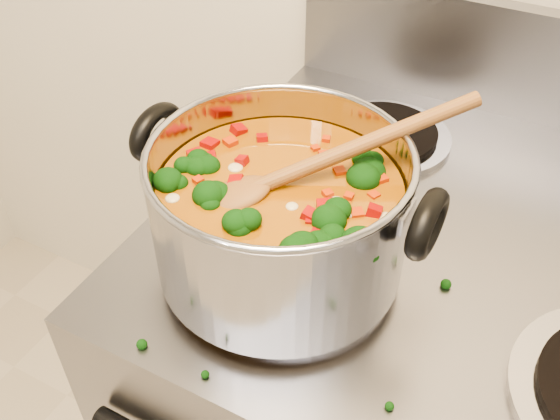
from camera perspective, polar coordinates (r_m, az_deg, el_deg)
The scene contains 3 objects.
stockpot at distance 0.64m, azimuth 0.04°, elevation -0.34°, with size 0.32×0.26×0.16m.
wooden_spoon at distance 0.61m, azimuth 1.76°, elevation 3.65°, with size 0.23×0.23×0.09m.
cooktop_crumbs at distance 0.64m, azimuth 7.76°, elevation -11.81°, with size 0.20×0.25×0.01m.
Camera 1 is at (-0.03, 0.59, 1.43)m, focal length 40.00 mm.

